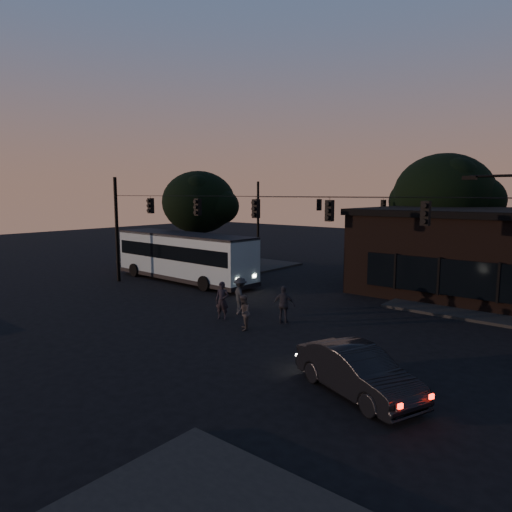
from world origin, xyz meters
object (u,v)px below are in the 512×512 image
Objects in this scene: building at (492,253)px; pedestrian_c at (284,305)px; pedestrian_d at (240,295)px; pedestrian_b at (243,313)px; pedestrian_a at (222,301)px; car at (357,371)px; bus at (184,254)px.

building is 8.18× the size of pedestrian_c.
pedestrian_b is at bearing 161.81° from pedestrian_d.
building is 16.88m from pedestrian_b.
pedestrian_b is 3.10m from pedestrian_d.
pedestrian_b is at bearing 49.64° from pedestrian_c.
building is at bearing 34.05° from pedestrian_a.
car is 2.41× the size of pedestrian_d.
pedestrian_c is (12.12, -4.25, -1.02)m from bus.
building is 14.63m from pedestrian_c.
pedestrian_c reaches higher than car.
pedestrian_c is (-6.52, 4.97, 0.17)m from car.
car is 8.20m from pedestrian_c.
pedestrian_b is at bearing -115.07° from building.
pedestrian_c is (-6.29, -13.09, -1.77)m from building.
pedestrian_a reaches higher than pedestrian_c.
bus reaches higher than pedestrian_b.
pedestrian_d is (-9.26, -12.96, -1.74)m from building.
bus is (-18.41, -8.84, -0.75)m from building.
pedestrian_a is at bearing -150.64° from pedestrian_b.
pedestrian_b is 2.27m from pedestrian_c.
car is at bearing -24.52° from bus.
pedestrian_d reaches higher than pedestrian_c.
car is (18.64, -9.22, -1.19)m from bus.
pedestrian_a is (-9.18, -14.45, -1.75)m from building.
bus is at bearing 125.19° from pedestrian_a.
pedestrian_a is at bearing 120.86° from pedestrian_d.
building reaches higher than pedestrian_d.
pedestrian_c is at bearing -154.48° from pedestrian_d.
pedestrian_d is (9.15, -4.13, -0.99)m from bus.
building is at bearing 114.19° from pedestrian_b.
pedestrian_a is 1.02× the size of pedestrian_c.
pedestrian_d is (-2.97, 0.12, 0.02)m from pedestrian_c.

